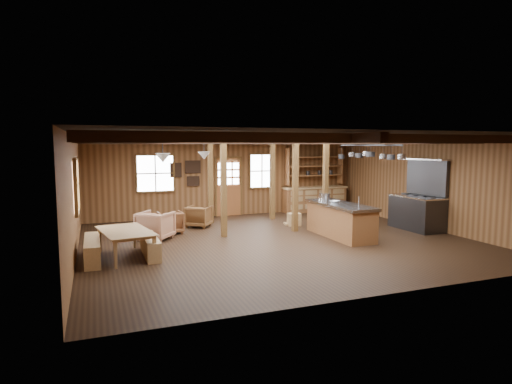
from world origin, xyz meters
The scene contains 22 objects.
room centered at (0.00, 0.00, 1.40)m, with size 10.04×9.04×2.84m.
ceiling_joists centered at (0.00, 0.18, 2.68)m, with size 9.80×8.82×0.18m.
timber_posts centered at (0.52, 2.08, 1.40)m, with size 3.95×2.35×2.80m.
back_door centered at (0.00, 4.45, 0.88)m, with size 1.02×0.08×2.15m.
window_back_left centered at (-2.60, 4.46, 1.60)m, with size 1.32×0.06×1.32m.
window_back_right centered at (1.30, 4.46, 1.60)m, with size 1.02×0.06×1.32m.
window_left centered at (-4.96, 0.50, 1.60)m, with size 0.14×1.24×1.32m.
notice_boards centered at (-1.50, 4.46, 1.64)m, with size 1.08×0.03×0.90m.
back_counter centered at (3.40, 4.20, 0.60)m, with size 2.55×0.60×2.45m.
pendant_lamps centered at (-2.25, 1.00, 2.25)m, with size 1.86×2.36×0.66m.
pot_rack centered at (3.08, 0.33, 2.28)m, with size 0.42×3.00×0.45m.
kitchen_island centered at (1.83, -0.16, 0.48)m, with size 0.90×2.51×1.20m.
step_stool centered at (1.36, 1.80, 0.20)m, with size 0.45×0.32×0.40m, color olive.
commercial_range centered at (4.64, -0.07, 0.68)m, with size 0.90×1.75×2.16m.
dining_table centered at (-3.90, -0.37, 0.32)m, with size 1.80×1.00×0.63m, color olive.
bench_wall centered at (-4.65, -0.37, 0.24)m, with size 0.33×1.75×0.48m, color olive.
bench_aisle centered at (-3.39, -0.37, 0.22)m, with size 0.30×1.61×0.44m, color olive.
armchair_a centered at (-2.53, 2.01, 0.32)m, with size 0.68×0.70×0.64m, color brown.
armchair_b centered at (-1.53, 2.66, 0.33)m, with size 0.71×0.73×0.67m, color brown.
armchair_c centered at (-3.05, 1.29, 0.39)m, with size 0.82×0.85×0.77m, color #986245.
counter_pot centered at (1.80, 0.66, 1.04)m, with size 0.32×0.32×0.19m, color #B3B5BA.
bowl centered at (1.76, 0.03, 0.97)m, with size 0.26×0.26×0.06m, color silver.
Camera 1 is at (-4.54, -10.34, 2.54)m, focal length 30.00 mm.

